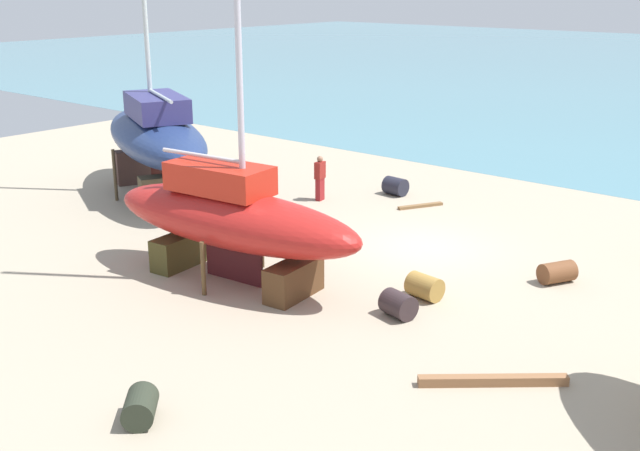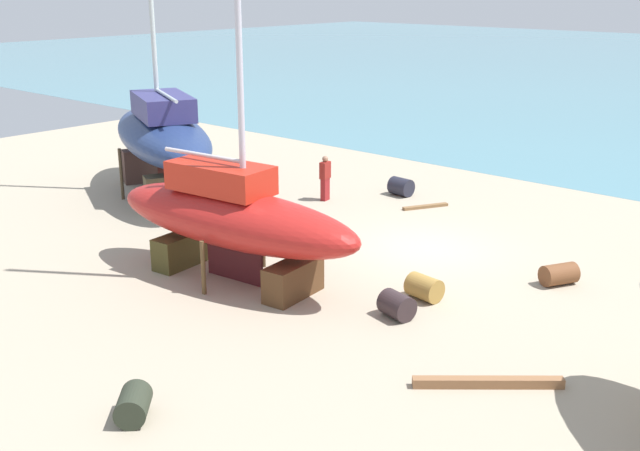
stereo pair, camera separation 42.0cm
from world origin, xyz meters
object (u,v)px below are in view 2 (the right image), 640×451
(barrel_ochre, at_px, (397,305))
(barrel_by_slipway, at_px, (559,274))
(barrel_tipped_right, at_px, (401,187))
(sailboat_mid_port, at_px, (162,136))
(barrel_rust_far, at_px, (133,405))
(barrel_rust_mid, at_px, (424,288))
(worker, at_px, (325,177))
(sailboat_large_starboard, at_px, (232,217))

(barrel_ochre, bearing_deg, barrel_by_slipway, 66.18)
(barrel_tipped_right, bearing_deg, barrel_by_slipway, -28.27)
(sailboat_mid_port, distance_m, barrel_ochre, 13.58)
(sailboat_mid_port, xyz_separation_m, barrel_tipped_right, (6.72, 5.82, -1.94))
(barrel_rust_far, distance_m, barrel_rust_mid, 8.26)
(barrel_rust_mid, bearing_deg, barrel_tipped_right, 128.89)
(sailboat_mid_port, relative_size, worker, 9.75)
(sailboat_mid_port, distance_m, sailboat_large_starboard, 9.27)
(barrel_ochre, bearing_deg, sailboat_mid_port, 166.10)
(barrel_tipped_right, height_order, barrel_rust_mid, barrel_tipped_right)
(sailboat_mid_port, height_order, barrel_rust_far, sailboat_mid_port)
(sailboat_mid_port, height_order, barrel_tipped_right, sailboat_mid_port)
(sailboat_large_starboard, height_order, barrel_ochre, sailboat_large_starboard)
(sailboat_mid_port, height_order, worker, sailboat_mid_port)
(barrel_by_slipway, bearing_deg, barrel_rust_mid, -123.85)
(barrel_ochre, height_order, barrel_by_slipway, barrel_ochre)
(sailboat_large_starboard, xyz_separation_m, worker, (-3.29, 7.56, -0.92))
(barrel_tipped_right, distance_m, barrel_by_slipway, 9.47)
(barrel_rust_far, height_order, barrel_tipped_right, barrel_tipped_right)
(sailboat_large_starboard, bearing_deg, worker, 107.53)
(sailboat_mid_port, bearing_deg, worker, -119.88)
(worker, height_order, barrel_rust_mid, worker)
(worker, relative_size, barrel_rust_mid, 1.97)
(barrel_by_slipway, bearing_deg, worker, 168.24)
(worker, relative_size, barrel_by_slipway, 1.76)
(sailboat_mid_port, relative_size, barrel_tipped_right, 19.96)
(worker, xyz_separation_m, barrel_rust_mid, (7.91, -5.29, -0.55))
(worker, bearing_deg, barrel_rust_mid, -43.07)
(sailboat_large_starboard, distance_m, barrel_tipped_right, 10.18)
(barrel_rust_mid, bearing_deg, worker, 146.23)
(worker, relative_size, barrel_rust_far, 1.98)
(barrel_rust_mid, bearing_deg, barrel_rust_far, -96.23)
(worker, xyz_separation_m, barrel_rust_far, (7.02, -13.50, -0.57))
(barrel_rust_far, distance_m, barrel_tipped_right, 16.75)
(barrel_rust_mid, height_order, barrel_by_slipway, barrel_rust_mid)
(sailboat_large_starboard, bearing_deg, barrel_rust_far, -63.86)
(barrel_rust_far, bearing_deg, worker, 117.47)
(sailboat_mid_port, height_order, barrel_ochre, sailboat_mid_port)
(worker, xyz_separation_m, barrel_tipped_right, (1.72, 2.39, -0.53))
(barrel_tipped_right, height_order, barrel_ochre, barrel_tipped_right)
(sailboat_large_starboard, relative_size, barrel_by_slipway, 12.82)
(sailboat_large_starboard, height_order, barrel_tipped_right, sailboat_large_starboard)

